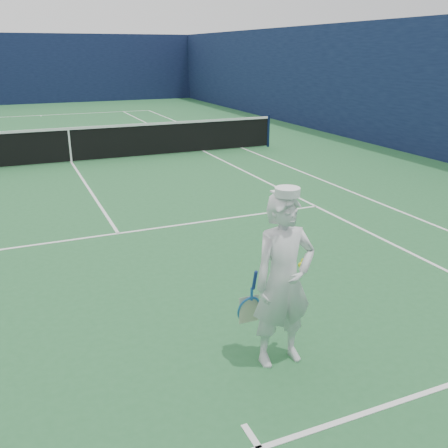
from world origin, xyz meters
name	(u,v)px	position (x,y,z in m)	size (l,w,h in m)	color
ground	(72,163)	(0.00, 0.00, 0.00)	(80.00, 80.00, 0.00)	#256233
court_markings	(72,162)	(0.00, 0.00, 0.00)	(11.03, 23.83, 0.01)	white
windscreen_fence	(64,91)	(0.00, 0.00, 2.00)	(20.12, 36.12, 4.00)	#0E1636
tennis_net	(70,143)	(0.00, 0.00, 0.55)	(12.88, 0.09, 1.07)	#141E4C
tennis_player	(283,281)	(0.77, -10.85, 0.91)	(0.77, 0.47, 1.87)	white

